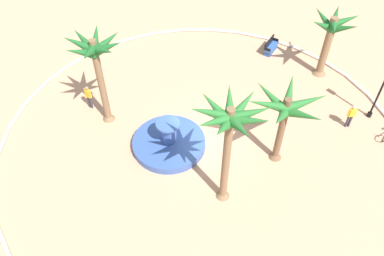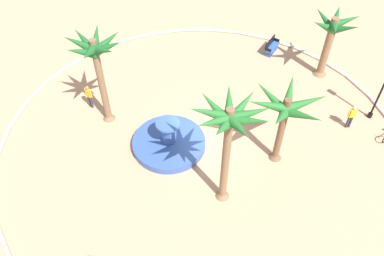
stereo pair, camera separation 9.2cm
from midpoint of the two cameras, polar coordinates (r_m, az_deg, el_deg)
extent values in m
plane|color=tan|center=(22.56, 1.54, -1.41)|extent=(80.00, 80.00, 0.00)
torus|color=silver|center=(22.48, 1.55, -1.24)|extent=(23.17, 23.17, 0.20)
cylinder|color=#38569E|center=(21.98, -3.30, -2.25)|extent=(4.14, 4.14, 0.45)
cylinder|color=#236093|center=(22.01, -3.30, -2.31)|extent=(3.64, 3.64, 0.34)
cylinder|color=#38569E|center=(21.34, -3.40, -0.70)|extent=(0.75, 0.75, 1.29)
cylinder|color=#3D5FAD|center=(20.84, -3.48, 0.63)|extent=(1.32, 1.32, 0.12)
cylinder|color=brown|center=(20.48, 13.13, -0.41)|extent=(0.37, 0.37, 4.30)
cone|color=brown|center=(21.86, 12.32, -3.85)|extent=(0.70, 0.70, 0.50)
cone|color=#28702D|center=(19.62, 11.74, 4.52)|extent=(2.15, 0.74, 1.32)
cone|color=#28702D|center=(18.97, 11.17, 3.36)|extent=(1.75, 2.03, 1.12)
cone|color=#28702D|center=(18.60, 13.09, 1.43)|extent=(1.29, 2.17, 1.33)
cone|color=#28702D|center=(18.94, 16.25, 1.75)|extent=(2.13, 0.62, 1.27)
cone|color=#28702D|center=(19.58, 16.74, 3.67)|extent=(1.60, 2.10, 1.12)
cone|color=#28702D|center=(19.97, 14.37, 5.22)|extent=(1.62, 2.09, 1.13)
cylinder|color=brown|center=(22.35, -13.09, 6.52)|extent=(0.39, 0.39, 5.61)
cone|color=brown|center=(24.01, -12.10, 1.82)|extent=(0.75, 0.75, 0.50)
cone|color=#1E6028|center=(21.47, -15.48, 12.43)|extent=(1.82, 0.78, 1.19)
cone|color=#1E6028|center=(21.21, -16.23, 11.93)|extent=(1.72, 1.54, 1.12)
cone|color=#1E6028|center=(20.76, -15.94, 10.76)|extent=(0.65, 1.75, 1.33)
cone|color=#1E6028|center=(20.25, -14.84, 10.64)|extent=(1.64, 1.65, 1.04)
cone|color=#1E6028|center=(20.31, -12.87, 11.14)|extent=(1.82, 0.78, 1.05)
cone|color=#1E6028|center=(20.69, -12.20, 11.62)|extent=(1.67, 1.60, 1.24)
cone|color=#1E6028|center=(21.12, -12.31, 12.37)|extent=(0.79, 1.81, 1.24)
cone|color=#1E6028|center=(21.54, -13.86, 12.81)|extent=(1.70, 1.56, 1.24)
cylinder|color=brown|center=(17.66, 5.16, -4.43)|extent=(0.37, 0.37, 6.07)
cone|color=brown|center=(19.88, 4.63, -9.55)|extent=(0.70, 0.70, 0.50)
cone|color=#28702D|center=(16.04, 3.63, 3.01)|extent=(1.84, 0.79, 1.27)
cone|color=#28702D|center=(15.57, 2.79, 2.24)|extent=(1.63, 1.71, 0.99)
cone|color=#28702D|center=(15.25, 3.42, 0.87)|extent=(0.74, 1.85, 1.05)
cone|color=#28702D|center=(15.15, 4.73, -0.02)|extent=(1.25, 1.87, 1.19)
cone|color=#28702D|center=(15.13, 7.08, 0.03)|extent=(1.89, 1.16, 1.06)
cone|color=#28702D|center=(15.52, 8.56, 1.06)|extent=(1.87, 1.26, 1.15)
cone|color=#28702D|center=(15.77, 8.76, 2.16)|extent=(1.54, 1.78, 1.06)
cone|color=#28702D|center=(16.17, 7.54, 3.21)|extent=(0.75, 1.84, 1.22)
cone|color=#28702D|center=(16.27, 5.67, 3.72)|extent=(1.71, 1.62, 1.23)
cylinder|color=brown|center=(27.19, 19.40, 11.12)|extent=(0.50, 0.50, 4.28)
cone|color=brown|center=(28.24, 18.48, 8.00)|extent=(0.95, 0.95, 0.50)
cone|color=#1E6028|center=(26.66, 19.08, 15.01)|extent=(1.82, 0.71, 1.28)
cone|color=#1E6028|center=(25.88, 18.91, 14.09)|extent=(1.23, 1.85, 1.28)
cone|color=#1E6028|center=(25.50, 20.40, 13.62)|extent=(1.47, 1.81, 0.99)
cone|color=#1E6028|center=(26.09, 21.79, 13.48)|extent=(1.83, 0.77, 1.30)
cone|color=#1E6028|center=(26.63, 22.03, 14.50)|extent=(1.39, 1.84, 1.02)
cone|color=#1E6028|center=(26.95, 20.68, 15.27)|extent=(1.30, 1.86, 1.04)
cube|color=#335BA8|center=(29.41, 11.83, 11.66)|extent=(0.97, 1.68, 0.12)
cube|color=black|center=(29.30, 11.54, 12.28)|extent=(0.57, 1.55, 0.50)
cube|color=#2B4E8F|center=(29.55, 11.76, 11.26)|extent=(0.89, 1.54, 0.39)
cube|color=black|center=(29.94, 12.45, 12.55)|extent=(0.45, 0.21, 0.24)
cube|color=black|center=(28.74, 11.28, 11.20)|extent=(0.45, 0.21, 0.24)
cylinder|color=black|center=(25.01, 26.07, 4.53)|extent=(0.12, 0.12, 3.73)
cylinder|color=black|center=(26.06, 24.88, 1.73)|extent=(0.28, 0.28, 0.30)
cylinder|color=#33333D|center=(24.71, 22.45, 0.88)|extent=(0.14, 0.14, 0.87)
cylinder|color=#33333D|center=(24.63, 22.09, 0.84)|extent=(0.14, 0.14, 0.87)
cube|color=yellow|center=(24.21, 22.73, 2.05)|extent=(0.35, 0.39, 0.56)
sphere|color=beige|center=(23.95, 23.00, 2.74)|extent=(0.22, 0.22, 0.22)
cylinder|color=yellow|center=(24.31, 23.19, 2.10)|extent=(0.09, 0.09, 0.53)
cylinder|color=yellow|center=(24.10, 22.28, 2.01)|extent=(0.09, 0.09, 0.53)
cylinder|color=#33333D|center=(24.97, -14.81, 3.87)|extent=(0.14, 0.14, 0.88)
cylinder|color=#33333D|center=(24.86, -14.51, 3.72)|extent=(0.14, 0.14, 0.88)
cube|color=yellow|center=(24.45, -14.97, 5.04)|extent=(0.38, 0.29, 0.56)
sphere|color=#9E7051|center=(24.20, -15.15, 5.76)|extent=(0.22, 0.22, 0.22)
cylinder|color=yellow|center=(24.59, -15.33, 5.22)|extent=(0.09, 0.09, 0.53)
cylinder|color=yellow|center=(24.32, -14.60, 4.87)|extent=(0.09, 0.09, 0.53)
camera|label=1|loc=(0.05, -89.88, 0.13)|focal=36.13mm
camera|label=2|loc=(0.05, 90.12, -0.13)|focal=36.13mm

